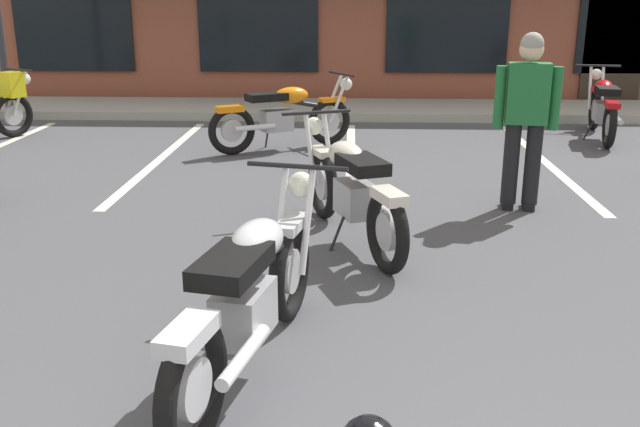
{
  "coord_description": "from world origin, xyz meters",
  "views": [
    {
      "loc": [
        -0.02,
        -1.27,
        1.99
      ],
      "look_at": [
        -0.22,
        3.35,
        0.55
      ],
      "focal_mm": 39.36,
      "sensor_mm": 36.0,
      "label": 1
    }
  ],
  "objects_px": {
    "motorcycle_green_cafe_racer": "(284,115)",
    "person_in_black_shirt": "(526,112)",
    "motorcycle_silver_naked": "(603,106)",
    "motorcycle_foreground_classic": "(251,294)",
    "motorcycle_black_cruiser": "(351,188)"
  },
  "relations": [
    {
      "from": "motorcycle_black_cruiser",
      "to": "person_in_black_shirt",
      "type": "bearing_deg",
      "value": 31.35
    },
    {
      "from": "motorcycle_black_cruiser",
      "to": "motorcycle_green_cafe_racer",
      "type": "height_order",
      "value": "same"
    },
    {
      "from": "motorcycle_foreground_classic",
      "to": "motorcycle_green_cafe_racer",
      "type": "xyz_separation_m",
      "value": [
        -0.37,
        5.85,
        0.0
      ]
    },
    {
      "from": "motorcycle_green_cafe_racer",
      "to": "motorcycle_black_cruiser",
      "type": "bearing_deg",
      "value": -76.28
    },
    {
      "from": "motorcycle_silver_naked",
      "to": "motorcycle_green_cafe_racer",
      "type": "height_order",
      "value": "same"
    },
    {
      "from": "motorcycle_silver_naked",
      "to": "person_in_black_shirt",
      "type": "relative_size",
      "value": 1.25
    },
    {
      "from": "motorcycle_green_cafe_racer",
      "to": "motorcycle_foreground_classic",
      "type": "bearing_deg",
      "value": -86.43
    },
    {
      "from": "motorcycle_foreground_classic",
      "to": "motorcycle_green_cafe_racer",
      "type": "relative_size",
      "value": 1.11
    },
    {
      "from": "motorcycle_green_cafe_racer",
      "to": "person_in_black_shirt",
      "type": "bearing_deg",
      "value": -46.7
    },
    {
      "from": "motorcycle_black_cruiser",
      "to": "motorcycle_silver_naked",
      "type": "xyz_separation_m",
      "value": [
        3.62,
        4.64,
        0.0
      ]
    },
    {
      "from": "person_in_black_shirt",
      "to": "motorcycle_foreground_classic",
      "type": "bearing_deg",
      "value": -124.33
    },
    {
      "from": "motorcycle_foreground_classic",
      "to": "motorcycle_silver_naked",
      "type": "bearing_deg",
      "value": 58.62
    },
    {
      "from": "motorcycle_black_cruiser",
      "to": "motorcycle_silver_naked",
      "type": "distance_m",
      "value": 5.88
    },
    {
      "from": "motorcycle_silver_naked",
      "to": "motorcycle_green_cafe_racer",
      "type": "distance_m",
      "value": 4.62
    },
    {
      "from": "motorcycle_foreground_classic",
      "to": "motorcycle_silver_naked",
      "type": "xyz_separation_m",
      "value": [
        4.15,
        6.81,
        0.0
      ]
    }
  ]
}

